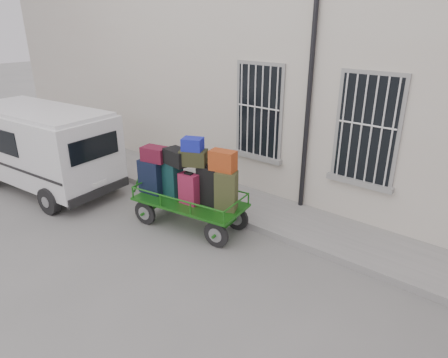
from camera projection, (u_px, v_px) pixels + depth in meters
ground at (189, 245)px, 8.27m from camera, size 80.00×80.00×0.00m
building at (324, 72)px, 11.06m from camera, size 24.00×5.15×6.00m
sidewalk at (251, 206)px, 9.81m from camera, size 24.00×1.70×0.15m
luggage_cart at (188, 183)px, 8.66m from camera, size 2.96×1.48×2.08m
van at (42, 144)px, 10.59m from camera, size 4.58×2.36×2.23m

